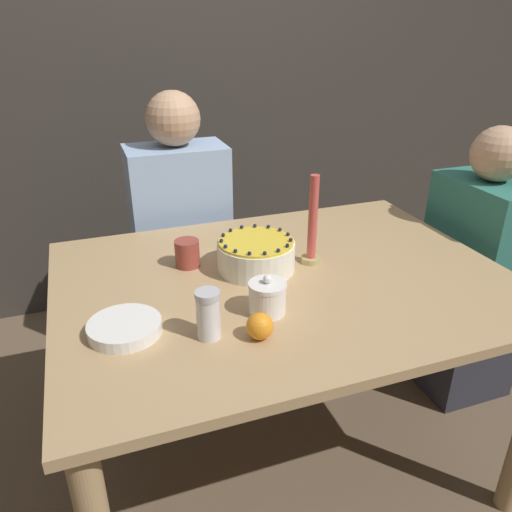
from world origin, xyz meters
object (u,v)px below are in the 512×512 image
Objects in this scene: cake at (256,255)px; person_woman_floral at (471,285)px; sugar_bowl at (267,297)px; person_man_blue_shirt at (182,254)px; sugar_shaker at (208,314)px; candle at (312,228)px.

cake is 0.22× the size of person_woman_floral.
sugar_bowl reaches higher than cake.
cake is 0.26m from sugar_bowl.
person_man_blue_shirt is 1.09× the size of person_woman_floral.
sugar_shaker is 1.29m from person_woman_floral.
sugar_bowl is at bearing 106.76° from person_woman_floral.
cake is 2.15× the size of sugar_bowl.
sugar_shaker reaches higher than sugar_bowl.
person_woman_floral reaches higher than sugar_bowl.
cake is 1.01m from person_woman_floral.
sugar_bowl is 1.10m from person_woman_floral.
sugar_bowl is (-0.06, -0.25, -0.00)m from cake.
sugar_shaker is 0.52m from candle.
sugar_bowl is 0.93m from person_man_blue_shirt.
candle is 0.86m from person_woman_floral.
cake is 0.20× the size of person_man_blue_shirt.
person_woman_floral is at bearing 16.99° from sugar_shaker.
cake is at bearing 52.79° from sugar_shaker.
person_man_blue_shirt reaches higher than person_woman_floral.
person_woman_floral is at bearing 3.12° from cake.
person_man_blue_shirt is at bearing 100.29° from cake.
cake is 0.70m from person_man_blue_shirt.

